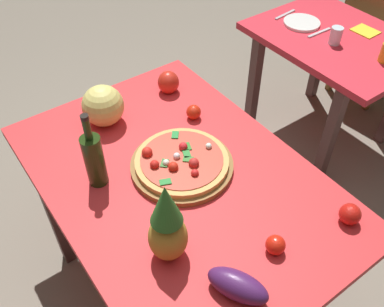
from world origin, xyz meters
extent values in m
plane|color=gray|center=(0.00, 0.00, 0.00)|extent=(10.00, 10.00, 0.00)
cube|color=brown|center=(-0.43, -0.43, 0.35)|extent=(0.06, 0.06, 0.71)
cube|color=brown|center=(-0.43, 0.43, 0.35)|extent=(0.06, 0.06, 0.71)
cube|color=brown|center=(0.43, 0.43, 0.35)|extent=(0.06, 0.06, 0.71)
cube|color=red|center=(0.00, 0.00, 0.73)|extent=(1.40, 0.96, 0.04)
cube|color=brown|center=(-0.67, 1.05, 0.35)|extent=(0.06, 0.06, 0.71)
cube|color=brown|center=(-0.03, 1.05, 0.35)|extent=(0.06, 0.06, 0.71)
cube|color=brown|center=(-0.67, 1.69, 0.35)|extent=(0.06, 0.06, 0.71)
cube|color=red|center=(-0.35, 1.37, 0.73)|extent=(0.96, 0.74, 0.04)
cube|color=brown|center=(-0.68, 2.19, 0.21)|extent=(0.04, 0.04, 0.41)
cube|color=brown|center=(-0.32, 1.90, 0.21)|extent=(0.04, 0.04, 0.41)
cube|color=brown|center=(-0.64, 1.86, 0.21)|extent=(0.04, 0.04, 0.41)
cube|color=brown|center=(-0.50, 2.04, 0.43)|extent=(0.44, 0.44, 0.04)
cube|color=olive|center=(-0.48, 1.86, 0.65)|extent=(0.40, 0.08, 0.40)
cylinder|color=brown|center=(-0.03, 0.04, 0.76)|extent=(0.41, 0.41, 0.02)
cylinder|color=#DBA456|center=(-0.03, 0.04, 0.78)|extent=(0.38, 0.38, 0.02)
cylinder|color=#C8402E|center=(-0.03, 0.04, 0.79)|extent=(0.33, 0.33, 0.00)
sphere|color=red|center=(-0.08, 0.08, 0.81)|extent=(0.04, 0.04, 0.04)
sphere|color=red|center=(0.07, 0.03, 0.80)|extent=(0.03, 0.03, 0.03)
sphere|color=red|center=(-0.13, -0.06, 0.81)|extent=(0.04, 0.04, 0.04)
sphere|color=red|center=(-0.06, -0.07, 0.81)|extent=(0.04, 0.04, 0.04)
sphere|color=red|center=(0.02, 0.06, 0.81)|extent=(0.04, 0.04, 0.04)
sphere|color=red|center=(-0.01, -0.02, 0.81)|extent=(0.04, 0.04, 0.04)
cube|color=#36782F|center=(-0.01, 0.06, 0.80)|extent=(0.05, 0.05, 0.00)
cube|color=#2D7627|center=(-0.07, 0.09, 0.80)|extent=(0.05, 0.04, 0.00)
cube|color=#336F30|center=(-0.05, -0.03, 0.80)|extent=(0.05, 0.05, 0.00)
cube|color=#238638|center=(-0.16, 0.09, 0.80)|extent=(0.05, 0.05, 0.00)
cube|color=#268233|center=(0.04, -0.08, 0.80)|extent=(0.04, 0.05, 0.00)
cube|color=#2A7F32|center=(-0.04, 0.07, 0.80)|extent=(0.05, 0.04, 0.00)
sphere|color=silver|center=(-0.04, -0.03, 0.80)|extent=(0.03, 0.03, 0.03)
sphere|color=white|center=(-0.05, 0.03, 0.81)|extent=(0.03, 0.03, 0.03)
sphere|color=white|center=(-0.02, 0.16, 0.80)|extent=(0.03, 0.03, 0.03)
cylinder|color=#203311|center=(-0.16, -0.27, 0.86)|extent=(0.08, 0.08, 0.22)
cylinder|color=#203311|center=(-0.16, -0.27, 1.02)|extent=(0.03, 0.03, 0.09)
cylinder|color=black|center=(-0.16, -0.27, 1.07)|extent=(0.03, 0.03, 0.02)
ellipsoid|color=#B38C30|center=(0.27, -0.22, 0.84)|extent=(0.13, 0.13, 0.19)
cone|color=#2C6F28|center=(0.27, -0.22, 1.01)|extent=(0.10, 0.10, 0.15)
sphere|color=#DFD26E|center=(-0.47, -0.08, 0.84)|extent=(0.18, 0.18, 0.18)
ellipsoid|color=red|center=(-0.49, 0.28, 0.80)|extent=(0.10, 0.10, 0.11)
ellipsoid|color=#461D52|center=(0.51, -0.13, 0.79)|extent=(0.22, 0.17, 0.09)
sphere|color=red|center=(0.53, 0.37, 0.78)|extent=(0.08, 0.08, 0.08)
sphere|color=red|center=(0.47, 0.07, 0.78)|extent=(0.07, 0.07, 0.07)
sphere|color=red|center=(-0.26, 0.26, 0.78)|extent=(0.07, 0.07, 0.07)
cylinder|color=silver|center=(-0.32, 1.29, 0.79)|extent=(0.07, 0.07, 0.10)
cylinder|color=white|center=(-0.59, 1.31, 0.75)|extent=(0.22, 0.22, 0.02)
cube|color=silver|center=(-0.73, 1.31, 0.75)|extent=(0.03, 0.18, 0.01)
cube|color=silver|center=(-0.45, 1.31, 0.75)|extent=(0.02, 0.18, 0.01)
cube|color=yellow|center=(-0.30, 1.55, 0.75)|extent=(0.14, 0.12, 0.01)
camera|label=1|loc=(0.94, -0.62, 1.99)|focal=39.59mm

